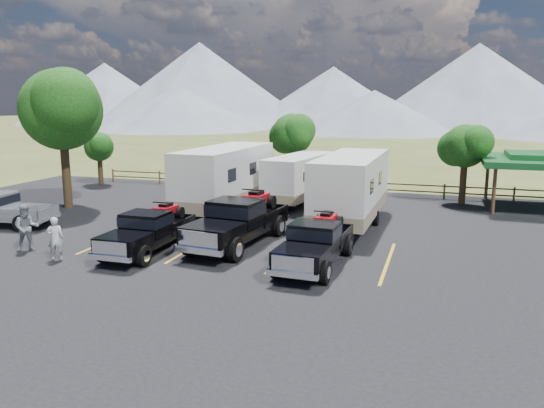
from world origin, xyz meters
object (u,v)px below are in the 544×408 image
(person_a, at_px, (55,238))
(trailer_left, at_px, (225,178))
(pavilion, at_px, (540,161))
(trailer_right, at_px, (351,189))
(tree_big_nw, at_px, (61,110))
(person_b, at_px, (27,228))
(trailer_center, at_px, (300,178))
(rig_left, at_px, (149,230))
(rig_right, at_px, (316,242))
(rig_center, at_px, (238,220))

(person_a, bearing_deg, trailer_left, -130.86)
(pavilion, xyz_separation_m, trailer_right, (-9.40, -7.29, -0.94))
(tree_big_nw, xyz_separation_m, trailer_left, (9.03, 1.77, -3.70))
(person_b, bearing_deg, person_a, -64.05)
(pavilion, xyz_separation_m, trailer_left, (-16.52, -6.20, -0.89))
(trailer_center, height_order, person_b, trailer_center)
(rig_left, bearing_deg, trailer_center, 74.33)
(rig_right, bearing_deg, tree_big_nw, 161.44)
(rig_right, bearing_deg, rig_left, -175.52)
(rig_center, xyz_separation_m, trailer_right, (3.94, 5.03, 0.75))
(pavilion, xyz_separation_m, trailer_center, (-13.26, -2.55, -1.25))
(rig_center, distance_m, person_a, 7.26)
(trailer_left, bearing_deg, rig_left, -87.80)
(rig_right, xyz_separation_m, person_a, (-9.69, -2.41, -0.05))
(person_a, bearing_deg, tree_big_nw, -79.87)
(trailer_left, bearing_deg, tree_big_nw, -167.16)
(person_a, bearing_deg, rig_right, 167.79)
(rig_left, relative_size, trailer_center, 0.67)
(trailer_center, height_order, trailer_right, trailer_right)
(pavilion, bearing_deg, trailer_right, -142.20)
(tree_big_nw, distance_m, trailer_left, 9.92)
(rig_center, height_order, rig_right, rig_center)
(rig_right, bearing_deg, trailer_center, 110.32)
(pavilion, bearing_deg, person_b, -143.15)
(trailer_left, bearing_deg, rig_center, -60.91)
(trailer_right, bearing_deg, trailer_center, 130.11)
(rig_center, xyz_separation_m, trailer_left, (-3.17, 6.12, 0.80))
(trailer_center, xyz_separation_m, trailer_right, (3.86, -4.74, 0.31))
(tree_big_nw, relative_size, rig_center, 1.16)
(rig_center, bearing_deg, rig_left, -140.40)
(trailer_left, distance_m, trailer_right, 7.20)
(tree_big_nw, height_order, rig_center, tree_big_nw)
(rig_left, height_order, trailer_left, trailer_left)
(tree_big_nw, height_order, rig_left, tree_big_nw)
(pavilion, relative_size, rig_center, 0.92)
(rig_left, height_order, person_b, person_b)
(tree_big_nw, xyz_separation_m, trailer_right, (16.14, 0.68, -3.75))
(rig_right, xyz_separation_m, person_b, (-11.65, -1.73, 0.07))
(rig_center, relative_size, person_a, 3.99)
(tree_big_nw, relative_size, rig_right, 1.39)
(rig_left, height_order, trailer_center, trailer_center)
(trailer_center, bearing_deg, person_a, -105.43)
(pavilion, xyz_separation_m, rig_right, (-9.55, -14.16, -1.85))
(trailer_center, relative_size, trailer_right, 0.83)
(trailer_right, bearing_deg, rig_center, -127.13)
(tree_big_nw, height_order, person_a, tree_big_nw)
(rig_right, distance_m, trailer_left, 10.62)
(rig_left, distance_m, rig_right, 6.91)
(rig_right, distance_m, trailer_center, 12.20)
(trailer_left, relative_size, person_b, 5.28)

